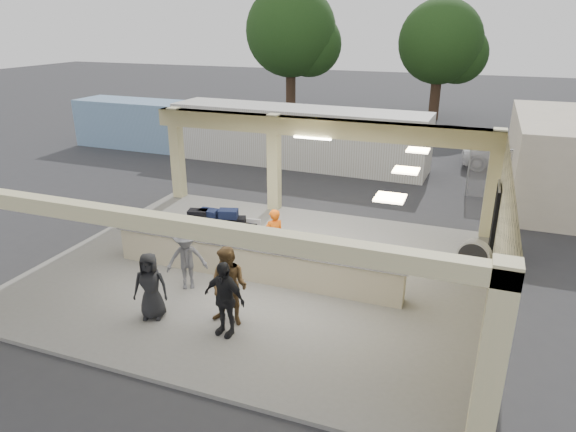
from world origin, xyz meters
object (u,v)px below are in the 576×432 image
at_px(baggage_counter, 253,261).
at_px(passenger_b, 224,298).
at_px(baggage_handler, 274,237).
at_px(container_white, 297,136).
at_px(car_white_a, 519,156).
at_px(passenger_c, 187,260).
at_px(passenger_d, 151,286).
at_px(container_blue, 160,126).
at_px(passenger_a, 229,287).
at_px(luggage_cart, 214,229).
at_px(drum_fan, 474,256).
at_px(car_dark, 513,151).

height_order(baggage_counter, passenger_b, passenger_b).
distance_m(baggage_counter, passenger_b, 2.67).
xyz_separation_m(baggage_handler, container_white, (-3.20, 10.80, 0.43)).
bearing_deg(baggage_handler, car_white_a, -163.65).
distance_m(passenger_b, passenger_c, 2.38).
height_order(passenger_c, container_white, container_white).
distance_m(passenger_d, container_white, 14.45).
relative_size(baggage_handler, container_blue, 0.17).
relative_size(passenger_a, passenger_b, 1.07).
height_order(luggage_cart, passenger_a, passenger_a).
relative_size(passenger_c, container_blue, 0.17).
height_order(drum_fan, passenger_c, passenger_c).
xyz_separation_m(luggage_cart, drum_fan, (7.18, 1.31, -0.25)).
bearing_deg(passenger_a, baggage_handler, 94.83).
height_order(passenger_a, car_white_a, passenger_a).
distance_m(passenger_b, car_dark, 18.77).
bearing_deg(passenger_a, baggage_counter, 102.03).
relative_size(baggage_handler, car_white_a, 0.34).
bearing_deg(container_white, car_dark, 20.71).
bearing_deg(passenger_b, car_dark, 78.88).
bearing_deg(passenger_a, drum_fan, 42.78).
height_order(baggage_counter, passenger_a, passenger_a).
bearing_deg(car_dark, container_white, 142.17).
xyz_separation_m(drum_fan, car_white_a, (1.56, 12.01, 0.07)).
distance_m(passenger_a, car_dark, 18.42).
bearing_deg(passenger_d, container_white, 78.34).
bearing_deg(car_dark, passenger_c, -173.31).
bearing_deg(container_blue, passenger_d, -56.15).
height_order(passenger_c, passenger_d, passenger_d).
xyz_separation_m(baggage_counter, container_white, (-2.98, 11.76, 0.77)).
distance_m(drum_fan, car_dark, 12.82).
height_order(luggage_cart, container_blue, container_blue).
height_order(car_dark, container_white, container_white).
bearing_deg(baggage_counter, passenger_d, -117.90).
distance_m(baggage_handler, container_white, 11.27).
relative_size(passenger_b, car_white_a, 0.36).
bearing_deg(baggage_handler, container_white, -120.04).
bearing_deg(luggage_cart, passenger_c, -90.61).
relative_size(passenger_a, car_dark, 0.43).
xyz_separation_m(passenger_c, container_white, (-1.64, 12.85, 0.45)).
xyz_separation_m(car_white_a, car_dark, (-0.22, 0.75, 0.03)).
distance_m(luggage_cart, drum_fan, 7.30).
bearing_deg(passenger_a, luggage_cart, 124.39).
height_order(passenger_b, passenger_d, passenger_b).
bearing_deg(passenger_a, passenger_c, 149.15).
bearing_deg(baggage_handler, car_dark, -161.68).
bearing_deg(car_dark, baggage_counter, -170.89).
relative_size(luggage_cart, car_white_a, 0.53).
distance_m(baggage_counter, drum_fan, 5.97).
relative_size(passenger_a, container_white, 0.15).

